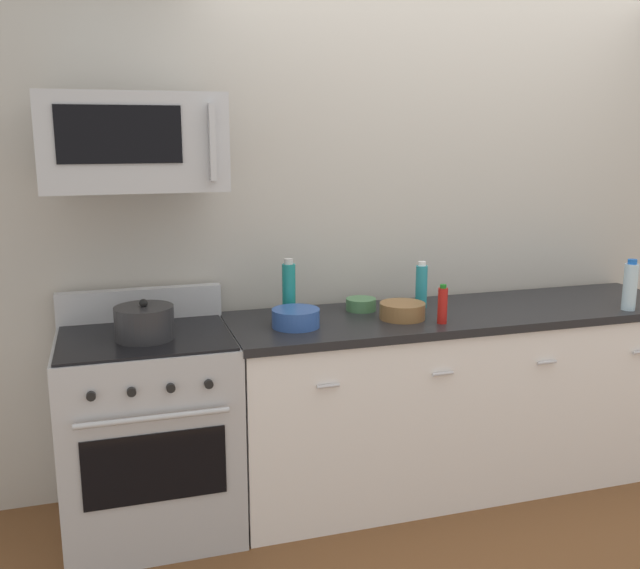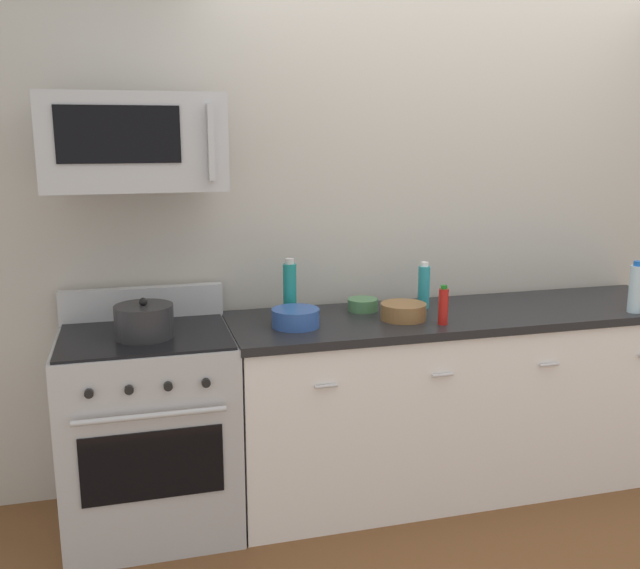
# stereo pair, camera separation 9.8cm
# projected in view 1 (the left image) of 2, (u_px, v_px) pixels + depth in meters

# --- Properties ---
(ground_plane) EXTENTS (6.55, 6.55, 0.00)m
(ground_plane) POSITION_uv_depth(u_px,v_px,m) (457.00, 479.00, 3.71)
(ground_plane) COLOR brown
(back_wall) EXTENTS (5.46, 0.10, 2.70)m
(back_wall) POSITION_uv_depth(u_px,v_px,m) (431.00, 215.00, 3.81)
(back_wall) COLOR #B7B2A8
(back_wall) RESTS_ON ground_plane
(counter_unit) EXTENTS (2.37, 0.66, 0.92)m
(counter_unit) POSITION_uv_depth(u_px,v_px,m) (461.00, 397.00, 3.61)
(counter_unit) COLOR white
(counter_unit) RESTS_ON ground_plane
(range_oven) EXTENTS (0.76, 0.69, 1.07)m
(range_oven) POSITION_uv_depth(u_px,v_px,m) (150.00, 432.00, 3.17)
(range_oven) COLOR #B7BABF
(range_oven) RESTS_ON ground_plane
(microwave) EXTENTS (0.74, 0.44, 0.40)m
(microwave) POSITION_uv_depth(u_px,v_px,m) (134.00, 142.00, 2.94)
(microwave) COLOR #B7BABF
(bottle_hot_sauce_red) EXTENTS (0.05, 0.05, 0.18)m
(bottle_hot_sauce_red) POSITION_uv_depth(u_px,v_px,m) (443.00, 305.00, 3.25)
(bottle_hot_sauce_red) COLOR #B21914
(bottle_hot_sauce_red) RESTS_ON countertop_slab
(bottle_dish_soap) EXTENTS (0.06, 0.06, 0.24)m
(bottle_dish_soap) POSITION_uv_depth(u_px,v_px,m) (421.00, 286.00, 3.55)
(bottle_dish_soap) COLOR teal
(bottle_dish_soap) RESTS_ON countertop_slab
(bottle_water_clear) EXTENTS (0.07, 0.07, 0.26)m
(bottle_water_clear) POSITION_uv_depth(u_px,v_px,m) (630.00, 286.00, 3.49)
(bottle_water_clear) COLOR silver
(bottle_water_clear) RESTS_ON countertop_slab
(bottle_sparkling_teal) EXTENTS (0.06, 0.06, 0.29)m
(bottle_sparkling_teal) POSITION_uv_depth(u_px,v_px,m) (289.00, 290.00, 3.35)
(bottle_sparkling_teal) COLOR #197F7A
(bottle_sparkling_teal) RESTS_ON countertop_slab
(bowl_blue_mixing) EXTENTS (0.22, 0.22, 0.08)m
(bowl_blue_mixing) POSITION_uv_depth(u_px,v_px,m) (296.00, 317.00, 3.20)
(bowl_blue_mixing) COLOR #2D519E
(bowl_blue_mixing) RESTS_ON countertop_slab
(bowl_green_glaze) EXTENTS (0.15, 0.15, 0.06)m
(bowl_green_glaze) POSITION_uv_depth(u_px,v_px,m) (361.00, 304.00, 3.51)
(bowl_green_glaze) COLOR #477A4C
(bowl_green_glaze) RESTS_ON countertop_slab
(bowl_wooden_salad) EXTENTS (0.22, 0.22, 0.08)m
(bowl_wooden_salad) POSITION_uv_depth(u_px,v_px,m) (402.00, 310.00, 3.35)
(bowl_wooden_salad) COLOR brown
(bowl_wooden_salad) RESTS_ON countertop_slab
(stockpot) EXTENTS (0.25, 0.25, 0.18)m
(stockpot) POSITION_uv_depth(u_px,v_px,m) (144.00, 323.00, 3.01)
(stockpot) COLOR #262628
(stockpot) RESTS_ON range_oven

